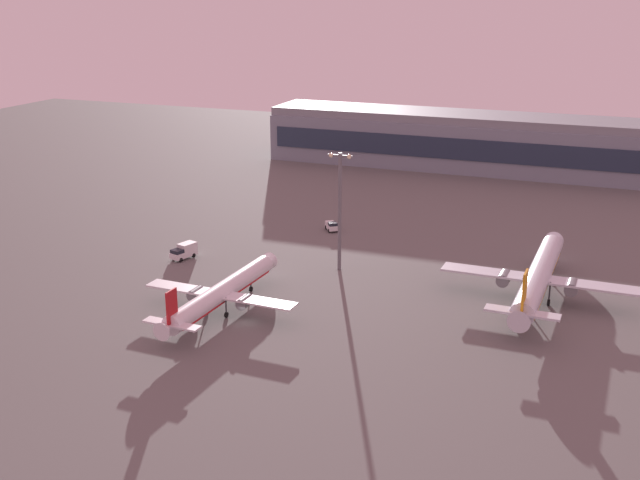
{
  "coord_description": "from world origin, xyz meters",
  "views": [
    {
      "loc": [
        55.41,
        -107.75,
        52.91
      ],
      "look_at": [
        -0.21,
        33.92,
        4.0
      ],
      "focal_mm": 44.73,
      "sensor_mm": 36.0,
      "label": 1
    }
  ],
  "objects_px": {
    "cargo_loader": "(332,226)",
    "apron_light_east": "(340,203)",
    "airplane_terminal_side": "(221,293)",
    "airplane_near_gate": "(538,277)",
    "catering_truck": "(184,251)"
  },
  "relations": [
    {
      "from": "catering_truck",
      "to": "cargo_loader",
      "type": "relative_size",
      "value": 1.35
    },
    {
      "from": "cargo_loader",
      "to": "apron_light_east",
      "type": "xyz_separation_m",
      "value": [
        10.42,
        -23.35,
        12.17
      ]
    },
    {
      "from": "airplane_near_gate",
      "to": "apron_light_east",
      "type": "bearing_deg",
      "value": 178.13
    },
    {
      "from": "airplane_terminal_side",
      "to": "catering_truck",
      "type": "height_order",
      "value": "airplane_terminal_side"
    },
    {
      "from": "airplane_near_gate",
      "to": "apron_light_east",
      "type": "distance_m",
      "value": 38.84
    },
    {
      "from": "airplane_near_gate",
      "to": "catering_truck",
      "type": "distance_m",
      "value": 69.33
    },
    {
      "from": "airplane_terminal_side",
      "to": "cargo_loader",
      "type": "distance_m",
      "value": 50.58
    },
    {
      "from": "apron_light_east",
      "to": "airplane_terminal_side",
      "type": "bearing_deg",
      "value": -112.52
    },
    {
      "from": "airplane_terminal_side",
      "to": "catering_truck",
      "type": "distance_m",
      "value": 29.86
    },
    {
      "from": "airplane_terminal_side",
      "to": "apron_light_east",
      "type": "relative_size",
      "value": 1.54
    },
    {
      "from": "airplane_terminal_side",
      "to": "cargo_loader",
      "type": "bearing_deg",
      "value": 91.35
    },
    {
      "from": "airplane_terminal_side",
      "to": "airplane_near_gate",
      "type": "xyz_separation_m",
      "value": [
        48.97,
        25.28,
        0.76
      ]
    },
    {
      "from": "cargo_loader",
      "to": "airplane_near_gate",
      "type": "bearing_deg",
      "value": 116.12
    },
    {
      "from": "airplane_near_gate",
      "to": "catering_truck",
      "type": "bearing_deg",
      "value": -176.2
    },
    {
      "from": "airplane_near_gate",
      "to": "cargo_loader",
      "type": "height_order",
      "value": "airplane_near_gate"
    }
  ]
}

